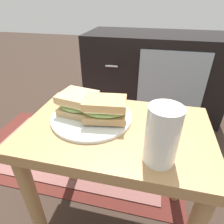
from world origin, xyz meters
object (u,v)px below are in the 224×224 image
beer_glass (162,137)px  tv_cabinet (153,75)px  sandwich_back (105,109)px  sandwich_front (78,103)px  plate (92,117)px

beer_glass → tv_cabinet: bearing=92.5°
sandwich_back → sandwich_front: bearing=165.2°
sandwich_front → sandwich_back: (0.10, -0.03, 0.01)m
sandwich_back → beer_glass: 0.21m
sandwich_front → sandwich_back: sandwich_back is taller
plate → sandwich_back: 0.07m
tv_cabinet → sandwich_front: (-0.21, -0.91, 0.21)m
sandwich_front → beer_glass: (0.26, -0.15, 0.03)m
sandwich_back → beer_glass: size_ratio=1.02×
plate → sandwich_front: (-0.05, 0.01, 0.04)m
beer_glass → sandwich_back: bearing=143.4°
tv_cabinet → beer_glass: size_ratio=6.68×
tv_cabinet → sandwich_front: tv_cabinet is taller
plate → tv_cabinet: bearing=79.8°
tv_cabinet → plate: (-0.17, -0.92, 0.17)m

